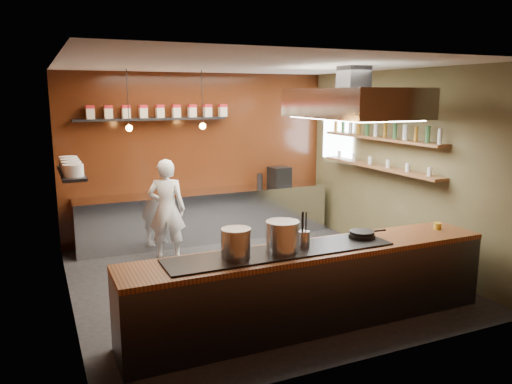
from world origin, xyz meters
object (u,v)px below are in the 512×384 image
stockpot_large (236,243)px  espresso_machine (279,176)px  stockpot_small (282,236)px  chef (167,209)px  extractor_hood (353,103)px

stockpot_large → espresso_machine: size_ratio=0.89×
stockpot_small → chef: bearing=99.7°
stockpot_small → extractor_hood: bearing=35.7°
extractor_hood → stockpot_large: bearing=-151.8°
chef → espresso_machine: bearing=-139.3°
stockpot_large → stockpot_small: bearing=-2.9°
chef → stockpot_small: bearing=123.3°
extractor_hood → stockpot_large: 2.90m
extractor_hood → espresso_machine: (0.16, 2.55, -1.43)m
stockpot_small → stockpot_large: bearing=177.1°
extractor_hood → chef: size_ratio=1.23×
stockpot_small → espresso_machine: (1.86, 3.77, -0.03)m
stockpot_large → espresso_machine: 4.44m
extractor_hood → espresso_machine: size_ratio=5.58×
stockpot_large → extractor_hood: bearing=28.2°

